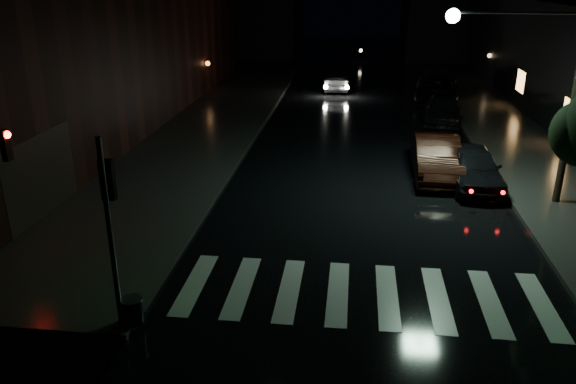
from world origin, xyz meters
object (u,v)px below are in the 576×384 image
(parked_car_a, at_px, (473,167))
(parked_car_d, at_px, (437,90))
(parked_car_b, at_px, (436,157))
(oncoming_car, at_px, (336,79))
(parked_car_c, at_px, (443,109))

(parked_car_a, relative_size, parked_car_d, 0.79)
(parked_car_b, distance_m, oncoming_car, 17.64)
(parked_car_b, bearing_deg, parked_car_c, 81.75)
(parked_car_c, bearing_deg, oncoming_car, 131.90)
(parked_car_c, height_order, parked_car_d, parked_car_d)
(parked_car_b, bearing_deg, parked_car_d, 83.95)
(parked_car_d, distance_m, oncoming_car, 7.01)
(parked_car_d, bearing_deg, parked_car_b, -89.43)
(parked_car_d, xyz_separation_m, oncoming_car, (-6.21, 3.24, -0.03))
(parked_car_c, relative_size, parked_car_d, 0.83)
(parked_car_b, relative_size, parked_car_d, 0.87)
(parked_car_c, xyz_separation_m, parked_car_d, (0.29, 5.01, 0.10))
(parked_car_b, distance_m, parked_car_c, 8.95)
(parked_car_b, xyz_separation_m, parked_car_d, (1.76, 13.83, -0.02))
(parked_car_a, height_order, oncoming_car, parked_car_a)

